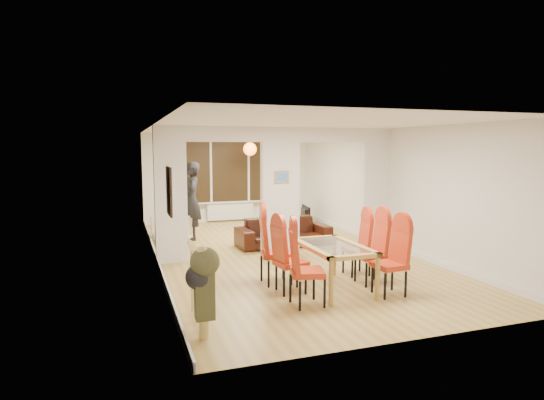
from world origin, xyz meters
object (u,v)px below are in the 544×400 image
sofa (283,232)px  dining_chair_ra (389,260)px  bottle (270,218)px  dining_chair_lb (291,258)px  bowl (264,222)px  coffee_table (270,227)px  person (191,201)px  dining_chair_lc (276,248)px  dining_table (333,267)px  armchair (172,229)px  dining_chair_rb (371,250)px  dining_chair_la (307,266)px  television (303,215)px  dining_chair_rc (357,245)px

sofa → dining_chair_ra: bearing=-87.4°
dining_chair_ra → bottle: bearing=86.1°
dining_chair_lb → dining_chair_ra: 1.46m
sofa → bowl: (0.07, 1.68, -0.04)m
coffee_table → bowl: size_ratio=4.89×
person → bottle: person is taller
coffee_table → sofa: bearing=-98.1°
dining_chair_lc → bottle: size_ratio=4.53×
dining_table → dining_chair_lc: bearing=142.1°
armchair → bottle: (2.58, 0.48, 0.05)m
dining_table → bowl: (0.42, 4.90, -0.08)m
dining_chair_rb → bottle: dining_chair_rb is taller
dining_chair_rb → bottle: size_ratio=4.27×
dining_table → dining_chair_la: dining_chair_la is taller
armchair → bottle: armchair is taller
dining_chair_la → television: size_ratio=1.25×
sofa → person: person is taller
dining_table → bottle: dining_table is taller
dining_chair_la → television: 6.91m
dining_chair_rc → armchair: 4.68m
dining_chair_rc → bottle: dining_chair_rc is taller
armchair → person: person is taller
dining_chair_lc → bowl: size_ratio=5.36×
bottle → person: bearing=-171.0°
dining_chair_lc → bowl: 4.49m
dining_chair_ra → armchair: (-2.65, 4.92, -0.22)m
dining_chair_lc → dining_table: bearing=-26.6°
dining_table → dining_chair_la: size_ratio=1.34×
dining_table → armchair: size_ratio=2.13×
dining_chair_la → television: (2.58, 6.40, -0.30)m
dining_table → coffee_table: dining_table is taller
sofa → bottle: size_ratio=8.20×
dining_table → dining_chair_lb: (-0.67, 0.06, 0.19)m
dining_chair_ra → coffee_table: dining_chair_ra is taller
dining_chair_la → sofa: 3.91m
coffee_table → television: bearing=37.0°
dining_chair_lc → coffee_table: (1.32, 4.28, -0.46)m
person → bowl: (1.91, 0.35, -0.66)m
person → sofa: bearing=59.0°
sofa → coffee_table: (0.23, 1.63, -0.18)m
armchair → bowl: (2.41, 0.51, -0.05)m
dining_chair_lc → television: bearing=74.6°
coffee_table → dining_chair_lc: bearing=-107.2°
dining_chair_lb → sofa: bearing=63.8°
dining_table → sofa: 3.24m
person → dining_chair_ra: bearing=27.6°
dining_chair_ra → dining_chair_rb: (0.04, 0.60, 0.01)m
dining_chair_lc → coffee_table: size_ratio=1.10×
sofa → coffee_table: bearing=79.9°
person → dining_chair_rc: bearing=34.1°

